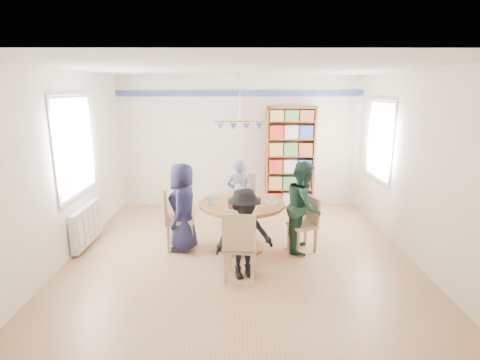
{
  "coord_description": "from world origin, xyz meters",
  "views": [
    {
      "loc": [
        -0.02,
        -5.26,
        2.41
      ],
      "look_at": [
        0.0,
        0.4,
        1.05
      ],
      "focal_mm": 28.0,
      "sensor_mm": 36.0,
      "label": 1
    }
  ],
  "objects_px": {
    "chair_far": "(243,198)",
    "bookshelf": "(290,159)",
    "chair_near": "(240,244)",
    "person_far": "(239,194)",
    "person_left": "(183,207)",
    "person_near": "(244,234)",
    "chair_left": "(174,215)",
    "radiator": "(86,225)",
    "chair_right": "(306,221)",
    "person_right": "(304,206)",
    "dining_table": "(242,214)"
  },
  "relations": [
    {
      "from": "chair_far",
      "to": "chair_right",
      "type": "bearing_deg",
      "value": -47.79
    },
    {
      "from": "person_near",
      "to": "person_right",
      "type": "bearing_deg",
      "value": 25.0
    },
    {
      "from": "person_left",
      "to": "bookshelf",
      "type": "height_order",
      "value": "bookshelf"
    },
    {
      "from": "chair_far",
      "to": "bookshelf",
      "type": "xyz_separation_m",
      "value": [
        0.97,
        1.13,
        0.51
      ]
    },
    {
      "from": "chair_far",
      "to": "person_right",
      "type": "relative_size",
      "value": 0.69
    },
    {
      "from": "chair_near",
      "to": "person_far",
      "type": "relative_size",
      "value": 0.76
    },
    {
      "from": "chair_left",
      "to": "chair_near",
      "type": "distance_m",
      "value": 1.48
    },
    {
      "from": "dining_table",
      "to": "person_far",
      "type": "relative_size",
      "value": 1.04
    },
    {
      "from": "dining_table",
      "to": "person_left",
      "type": "height_order",
      "value": "person_left"
    },
    {
      "from": "person_far",
      "to": "person_near",
      "type": "relative_size",
      "value": 1.03
    },
    {
      "from": "person_right",
      "to": "person_left",
      "type": "bearing_deg",
      "value": 102.5
    },
    {
      "from": "chair_left",
      "to": "person_right",
      "type": "xyz_separation_m",
      "value": [
        1.99,
        -0.07,
        0.15
      ]
    },
    {
      "from": "bookshelf",
      "to": "radiator",
      "type": "bearing_deg",
      "value": -149.43
    },
    {
      "from": "person_near",
      "to": "radiator",
      "type": "bearing_deg",
      "value": 138.34
    },
    {
      "from": "person_right",
      "to": "bookshelf",
      "type": "relative_size",
      "value": 0.66
    },
    {
      "from": "person_right",
      "to": "person_far",
      "type": "bearing_deg",
      "value": 59.2
    },
    {
      "from": "chair_near",
      "to": "chair_far",
      "type": "bearing_deg",
      "value": 88.06
    },
    {
      "from": "radiator",
      "to": "bookshelf",
      "type": "bearing_deg",
      "value": 30.57
    },
    {
      "from": "dining_table",
      "to": "bookshelf",
      "type": "relative_size",
      "value": 0.62
    },
    {
      "from": "radiator",
      "to": "dining_table",
      "type": "distance_m",
      "value": 2.45
    },
    {
      "from": "chair_near",
      "to": "dining_table",
      "type": "bearing_deg",
      "value": 88.21
    },
    {
      "from": "radiator",
      "to": "chair_far",
      "type": "height_order",
      "value": "chair_far"
    },
    {
      "from": "chair_left",
      "to": "person_near",
      "type": "relative_size",
      "value": 0.82
    },
    {
      "from": "person_near",
      "to": "bookshelf",
      "type": "relative_size",
      "value": 0.57
    },
    {
      "from": "chair_near",
      "to": "person_far",
      "type": "xyz_separation_m",
      "value": [
        -0.0,
        1.94,
        0.1
      ]
    },
    {
      "from": "person_right",
      "to": "dining_table",
      "type": "bearing_deg",
      "value": 101.33
    },
    {
      "from": "radiator",
      "to": "person_far",
      "type": "height_order",
      "value": "person_far"
    },
    {
      "from": "person_near",
      "to": "bookshelf",
      "type": "bearing_deg",
      "value": 53.13
    },
    {
      "from": "chair_left",
      "to": "chair_near",
      "type": "xyz_separation_m",
      "value": [
        1.02,
        -1.07,
        -0.02
      ]
    },
    {
      "from": "dining_table",
      "to": "person_left",
      "type": "xyz_separation_m",
      "value": [
        -0.9,
        -0.01,
        0.12
      ]
    },
    {
      "from": "chair_far",
      "to": "person_right",
      "type": "xyz_separation_m",
      "value": [
        0.9,
        -1.05,
        0.17
      ]
    },
    {
      "from": "chair_right",
      "to": "radiator",
      "type": "bearing_deg",
      "value": 177.63
    },
    {
      "from": "radiator",
      "to": "chair_right",
      "type": "xyz_separation_m",
      "value": [
        3.44,
        -0.14,
        0.11
      ]
    },
    {
      "from": "chair_left",
      "to": "chair_near",
      "type": "relative_size",
      "value": 1.05
    },
    {
      "from": "person_near",
      "to": "bookshelf",
      "type": "distance_m",
      "value": 3.25
    },
    {
      "from": "chair_left",
      "to": "person_far",
      "type": "relative_size",
      "value": 0.79
    },
    {
      "from": "person_far",
      "to": "dining_table",
      "type": "bearing_deg",
      "value": 91.71
    },
    {
      "from": "chair_near",
      "to": "person_left",
      "type": "relative_size",
      "value": 0.7
    },
    {
      "from": "person_left",
      "to": "bookshelf",
      "type": "bearing_deg",
      "value": 143.43
    },
    {
      "from": "person_right",
      "to": "person_far",
      "type": "distance_m",
      "value": 1.36
    },
    {
      "from": "person_left",
      "to": "person_right",
      "type": "relative_size",
      "value": 0.98
    },
    {
      "from": "person_far",
      "to": "chair_left",
      "type": "bearing_deg",
      "value": 40.27
    },
    {
      "from": "chair_near",
      "to": "person_near",
      "type": "distance_m",
      "value": 0.15
    },
    {
      "from": "chair_far",
      "to": "person_left",
      "type": "distance_m",
      "value": 1.4
    },
    {
      "from": "chair_far",
      "to": "person_near",
      "type": "height_order",
      "value": "person_near"
    },
    {
      "from": "radiator",
      "to": "chair_far",
      "type": "bearing_deg",
      "value": 20.15
    },
    {
      "from": "person_left",
      "to": "person_near",
      "type": "xyz_separation_m",
      "value": [
        0.92,
        -0.91,
        -0.08
      ]
    },
    {
      "from": "dining_table",
      "to": "chair_left",
      "type": "height_order",
      "value": "chair_left"
    },
    {
      "from": "radiator",
      "to": "chair_left",
      "type": "xyz_separation_m",
      "value": [
        1.39,
        -0.07,
        0.19
      ]
    },
    {
      "from": "person_near",
      "to": "person_far",
      "type": "bearing_deg",
      "value": 72.83
    }
  ]
}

